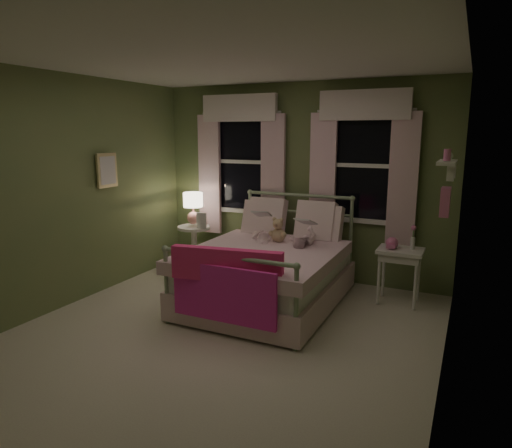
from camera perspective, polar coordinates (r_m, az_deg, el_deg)
The scene contains 18 objects.
room_shell at distance 4.27m, azimuth -4.39°, elevation 2.50°, with size 4.20×4.20×4.20m.
bed at distance 5.31m, azimuth 1.63°, elevation -5.84°, with size 1.58×2.04×1.18m.
pink_throw at distance 4.37m, azimuth -3.88°, elevation -6.63°, with size 1.10×0.28×0.71m.
child_left at distance 5.66m, azimuth 0.81°, elevation 1.33°, with size 0.29×0.19×0.80m, color #F7D1DD.
child_right at distance 5.45m, azimuth 6.16°, elevation 0.64°, with size 0.37×0.28×0.75m, color #F7D1DD.
book_left at distance 5.43m, azimuth -0.29°, elevation 0.85°, with size 0.20×0.27×0.03m, color beige.
book_right at distance 5.23m, azimuth 5.24°, elevation -0.10°, with size 0.20×0.27×0.02m, color beige.
teddy_bear at distance 5.44m, azimuth 2.79°, elevation -0.99°, with size 0.23×0.18×0.30m.
nightstand_left at distance 6.56m, azimuth -7.74°, elevation -2.25°, with size 0.46×0.46×0.65m.
table_lamp at distance 6.46m, azimuth -7.86°, elevation 2.37°, with size 0.27×0.27×0.45m.
book_nightstand at distance 6.39m, azimuth -7.44°, elevation -0.42°, with size 0.16×0.22×0.02m, color beige.
nightstand_right at distance 5.49m, azimuth 17.57°, elevation -4.01°, with size 0.50×0.40×0.64m.
pink_toy at distance 5.46m, azimuth 16.63°, elevation -2.32°, with size 0.14×0.19×0.14m.
bud_vase at distance 5.46m, azimuth 19.04°, elevation -1.58°, with size 0.06×0.06×0.28m.
window_left at distance 6.42m, azimuth -1.95°, elevation 8.42°, with size 1.34×0.13×1.96m.
window_right at distance 5.83m, azimuth 13.17°, elevation 7.82°, with size 1.34×0.13×1.96m.
wall_shelf at distance 4.39m, azimuth 22.72°, elevation 4.82°, with size 0.15×0.50×0.60m.
framed_picture at distance 5.90m, azimuth -18.12°, elevation 6.40°, with size 0.03×0.32×0.42m.
Camera 1 is at (2.11, -3.66, 1.96)m, focal length 32.00 mm.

